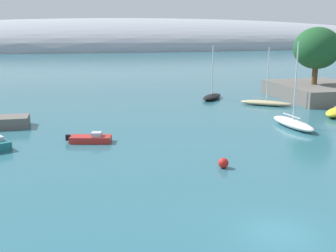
# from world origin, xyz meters

# --- Properties ---
(water) EXTENTS (600.00, 600.00, 0.00)m
(water) POSITION_xyz_m (0.00, 0.00, 0.00)
(water) COLOR #2D6675
(water) RESTS_ON ground
(shore_outcrop) EXTENTS (12.52, 15.85, 2.34)m
(shore_outcrop) POSITION_xyz_m (27.70, 40.41, 1.17)
(shore_outcrop) COLOR #66605B
(shore_outcrop) RESTS_ON ground
(tree_clump_shore) EXTENTS (7.23, 7.23, 8.96)m
(tree_clump_shore) POSITION_xyz_m (26.72, 40.31, 8.02)
(tree_clump_shore) COLOR brown
(tree_clump_shore) RESTS_ON shore_outcrop
(distant_ridge) EXTENTS (370.90, 85.10, 31.49)m
(distant_ridge) POSITION_xyz_m (23.22, 211.43, 0.00)
(distant_ridge) COLOR #999EA8
(distant_ridge) RESTS_ON ground
(sailboat_sand_near_shore) EXTENTS (7.38, 5.78, 8.50)m
(sailboat_sand_near_shore) POSITION_xyz_m (16.82, 36.58, 0.44)
(sailboat_sand_near_shore) COLOR #C6B284
(sailboat_sand_near_shore) RESTS_ON water
(sailboat_black_outer_mooring) EXTENTS (5.36, 5.99, 8.48)m
(sailboat_black_outer_mooring) POSITION_xyz_m (10.73, 43.53, 0.48)
(sailboat_black_outer_mooring) COLOR black
(sailboat_black_outer_mooring) RESTS_ON water
(sailboat_white_end_of_line) EXTENTS (2.61, 7.63, 9.76)m
(sailboat_white_end_of_line) POSITION_xyz_m (13.58, 22.98, 0.56)
(sailboat_white_end_of_line) COLOR white
(sailboat_white_end_of_line) RESTS_ON water
(motorboat_red_foreground) EXTENTS (4.62, 2.51, 1.04)m
(motorboat_red_foreground) POSITION_xyz_m (-9.39, 21.70, 0.37)
(motorboat_red_foreground) COLOR red
(motorboat_red_foreground) RESTS_ON water
(mooring_buoy_red) EXTENTS (0.85, 0.85, 0.85)m
(mooring_buoy_red) POSITION_xyz_m (0.87, 11.27, 0.43)
(mooring_buoy_red) COLOR red
(mooring_buoy_red) RESTS_ON water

